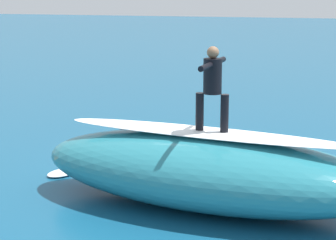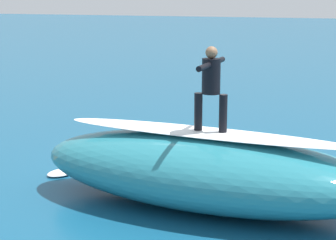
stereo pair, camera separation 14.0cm
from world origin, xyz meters
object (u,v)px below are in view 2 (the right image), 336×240
surfer_riding (211,83)px  surfer_paddling (133,135)px  surfboard_paddling (139,142)px  surfboard_riding (210,134)px

surfer_riding → surfer_paddling: 5.19m
surfboard_paddling → surfboard_riding: bearing=-79.0°
surfer_riding → surfer_paddling: surfer_riding is taller
surfer_riding → surfboard_paddling: 5.23m
surfer_riding → surfboard_paddling: (2.60, -3.96, -2.22)m
surfboard_paddling → surfer_paddling: 0.22m
surfer_riding → surfboard_paddling: surfer_riding is taller
surfboard_riding → surfboard_paddling: size_ratio=1.19×
surfboard_riding → surfboard_paddling: 4.92m
surfboard_riding → surfer_paddling: bearing=-49.6°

